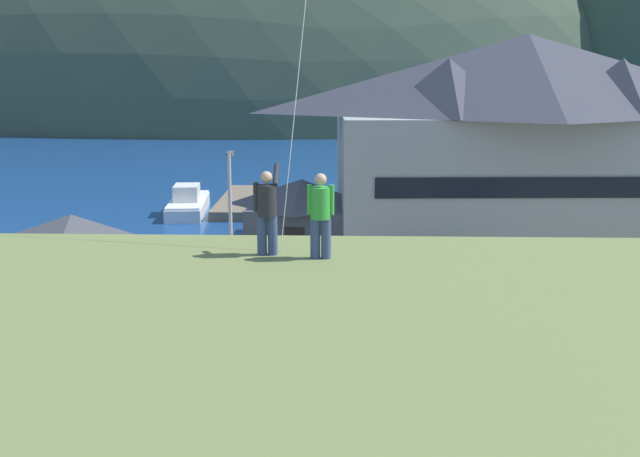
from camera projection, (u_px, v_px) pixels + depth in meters
ground_plane at (269, 403)px, 25.39m from camera, size 600.00×600.00×0.00m
parking_lot_pad at (281, 346)px, 30.26m from camera, size 40.00×20.00×0.10m
bay_water at (322, 161)px, 83.96m from camera, size 360.00×84.00×0.03m
far_hill_west_ridge at (244, 119)px, 141.88m from camera, size 139.19×74.57×82.19m
harbor_lodge at (524, 136)px, 45.20m from camera, size 22.96×11.90×12.23m
storage_shed_near_lot at (75, 276)px, 30.57m from camera, size 7.89×6.01×5.06m
storage_shed_waterside at (302, 214)px, 44.86m from camera, size 6.90×5.64×4.19m
wharf_dock at (243, 202)px, 58.56m from camera, size 3.20×11.45×0.70m
moored_boat_wharfside at (188, 204)px, 55.87m from camera, size 3.05×7.75×2.16m
parked_car_lone_by_shed at (574, 308)px, 31.67m from camera, size 4.25×2.15×1.82m
parked_car_mid_row_far at (206, 368)px, 25.52m from camera, size 4.27×2.20×1.82m
parked_car_mid_row_center at (377, 370)px, 25.33m from camera, size 4.35×2.36×1.82m
parked_car_corner_spot at (314, 312)px, 31.15m from camera, size 4.32×2.30×1.82m
parked_car_back_row_left at (440, 313)px, 30.98m from camera, size 4.31×2.27×1.82m
parking_light_pole at (231, 216)px, 34.92m from camera, size 0.24×0.78×6.78m
person_kite_flyer at (267, 209)px, 16.02m from camera, size 0.51×0.66×1.86m
person_companion at (321, 213)px, 15.73m from camera, size 0.55×0.40×1.74m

